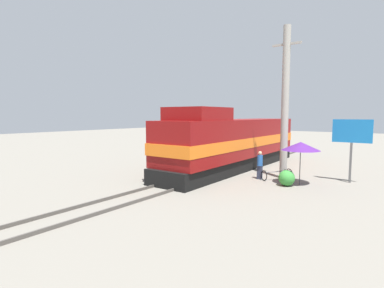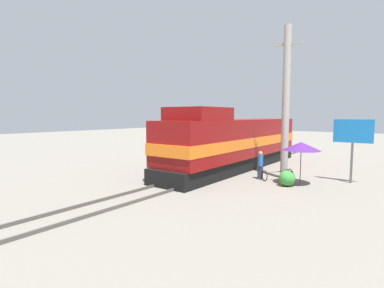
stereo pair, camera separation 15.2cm
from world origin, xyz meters
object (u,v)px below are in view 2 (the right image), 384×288
Objects in this scene: vendor_umbrella at (301,146)px; person_bystander at (260,164)px; locomotive at (233,143)px; billboard_sign at (353,135)px; utility_pole at (286,103)px; bicycle at (277,175)px.

vendor_umbrella is 1.40× the size of person_bystander.
vendor_umbrella is (5.63, -2.23, 0.27)m from locomotive.
locomotive is 4.35× the size of billboard_sign.
utility_pole is 5.37× the size of person_bystander.
locomotive is at bearing 158.36° from vendor_umbrella.
locomotive is 6.06m from vendor_umbrella.
person_bystander is (3.16, -2.22, -1.00)m from locomotive.
billboard_sign is 1.96× the size of bicycle.
billboard_sign is at bearing 0.32° from locomotive.
vendor_umbrella is at bearing -134.82° from billboard_sign.
utility_pole is at bearing -163.37° from billboard_sign.
bicycle is (4.09, -1.76, -1.62)m from locomotive.
bicycle is at bearing -23.31° from locomotive.
locomotive is 3.99m from person_bystander.
locomotive is at bearing 11.39° from bicycle.
locomotive is at bearing -179.68° from billboard_sign.
bicycle is at bearing -101.40° from utility_pole.
person_bystander reaches higher than bicycle.
bicycle is (-0.14, -0.72, -4.45)m from utility_pole.
bicycle is (-1.53, 0.47, -1.90)m from vendor_umbrella.
person_bystander is at bearing -154.39° from billboard_sign.
vendor_umbrella is at bearing -40.49° from utility_pole.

